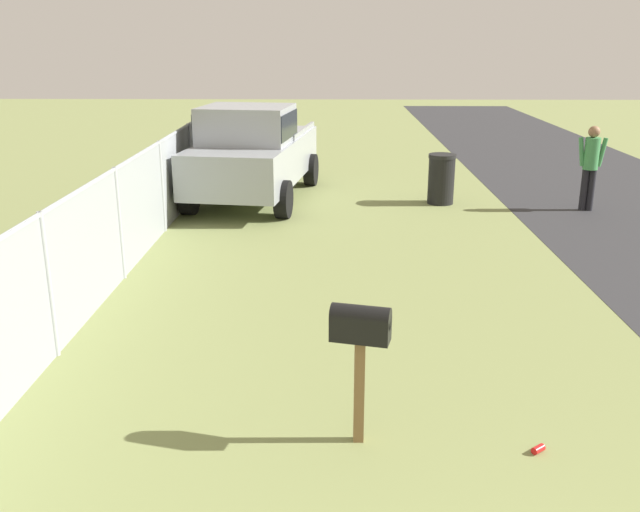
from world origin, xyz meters
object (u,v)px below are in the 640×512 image
(pickup_truck, at_px, (253,150))
(trash_bin, at_px, (441,179))
(mailbox, at_px, (360,334))
(pedestrian, at_px, (591,162))

(pickup_truck, distance_m, trash_bin, 4.13)
(mailbox, distance_m, pedestrian, 10.08)
(pickup_truck, height_order, pedestrian, pickup_truck)
(mailbox, relative_size, pickup_truck, 0.25)
(mailbox, bearing_deg, pickup_truck, 25.59)
(mailbox, bearing_deg, trash_bin, 1.17)
(mailbox, distance_m, pickup_truck, 9.76)
(mailbox, xyz_separation_m, pickup_truck, (9.56, 1.98, 0.07))
(mailbox, height_order, pedestrian, pedestrian)
(trash_bin, height_order, pedestrian, pedestrian)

